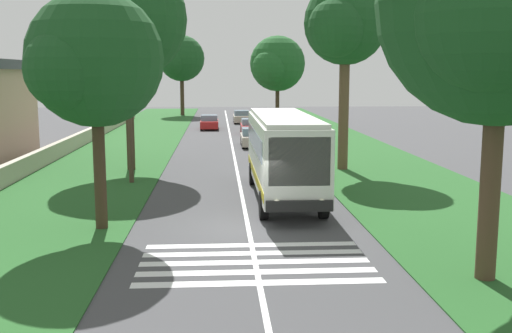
{
  "coord_description": "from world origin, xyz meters",
  "views": [
    {
      "loc": [
        -21.37,
        1.05,
        5.52
      ],
      "look_at": [
        4.12,
        -0.54,
        1.6
      ],
      "focal_mm": 42.59,
      "sensor_mm": 36.0,
      "label": 1
    }
  ],
  "objects": [
    {
      "name": "utility_pole",
      "position": [
        9.37,
        5.48,
        3.87
      ],
      "size": [
        0.24,
        1.4,
        7.39
      ],
      "color": "#473828",
      "rests_on": "grass_verge_left"
    },
    {
      "name": "roadside_tree_left_2",
      "position": [
        13.68,
        6.23,
        8.35
      ],
      "size": [
        7.65,
        6.71,
        11.83
      ],
      "color": "#3D2D1E",
      "rests_on": "grass_verge_left"
    },
    {
      "name": "roadside_tree_right_0",
      "position": [
        41.6,
        -4.95,
        6.37
      ],
      "size": [
        6.79,
        5.68,
        9.33
      ],
      "color": "#3D2D1E",
      "rests_on": "grass_verge_right"
    },
    {
      "name": "trailing_car_3",
      "position": [
        46.9,
        -1.56,
        0.67
      ],
      "size": [
        4.3,
        1.78,
        1.43
      ],
      "color": "#B7A893",
      "rests_on": "ground"
    },
    {
      "name": "grass_verge_left",
      "position": [
        15.0,
        8.2,
        0.02
      ],
      "size": [
        120.0,
        8.0,
        0.04
      ],
      "primitive_type": "cube",
      "color": "#235623",
      "rests_on": "ground"
    },
    {
      "name": "zebra_crossing",
      "position": [
        -4.1,
        0.0,
        0.0
      ],
      "size": [
        4.05,
        6.8,
        0.01
      ],
      "color": "silver",
      "rests_on": "ground"
    },
    {
      "name": "roadside_tree_right_2",
      "position": [
        13.0,
        -5.98,
        8.14
      ],
      "size": [
        5.61,
        4.71,
        10.65
      ],
      "color": "brown",
      "rests_on": "grass_verge_right"
    },
    {
      "name": "grass_verge_right",
      "position": [
        15.0,
        -8.2,
        0.02
      ],
      "size": [
        120.0,
        8.0,
        0.04
      ],
      "primitive_type": "cube",
      "color": "#235623",
      "rests_on": "ground"
    },
    {
      "name": "roadside_tree_left_1",
      "position": [
        0.19,
        5.35,
        5.89
      ],
      "size": [
        5.38,
        4.71,
        8.33
      ],
      "color": "#3D2D1E",
      "rests_on": "grass_verge_left"
    },
    {
      "name": "ground",
      "position": [
        0.0,
        0.0,
        0.0
      ],
      "size": [
        160.0,
        160.0,
        0.0
      ],
      "primitive_type": "plane",
      "color": "#424244"
    },
    {
      "name": "roadside_tree_right_1",
      "position": [
        -5.97,
        -5.99,
        7.16
      ],
      "size": [
        7.02,
        6.31,
        10.41
      ],
      "color": "#4C3826",
      "rests_on": "grass_verge_right"
    },
    {
      "name": "trailing_car_1",
      "position": [
        34.27,
        -1.92,
        0.67
      ],
      "size": [
        4.3,
        1.78,
        1.43
      ],
      "color": "#B21E1E",
      "rests_on": "ground"
    },
    {
      "name": "roadside_tree_left_0",
      "position": [
        60.19,
        5.92,
        7.32
      ],
      "size": [
        7.13,
        6.02,
        10.46
      ],
      "color": "#3D2D1E",
      "rests_on": "grass_verge_left"
    },
    {
      "name": "roadside_wall",
      "position": [
        20.0,
        11.6,
        0.55
      ],
      "size": [
        70.0,
        0.4,
        1.02
      ],
      "primitive_type": "cube",
      "color": "#B2A893",
      "rests_on": "grass_verge_left"
    },
    {
      "name": "coach_bus",
      "position": [
        5.15,
        -1.8,
        2.15
      ],
      "size": [
        11.16,
        2.62,
        3.73
      ],
      "color": "silver",
      "rests_on": "ground"
    },
    {
      "name": "centre_line",
      "position": [
        15.0,
        0.0,
        0.0
      ],
      "size": [
        110.0,
        0.16,
        0.01
      ],
      "primitive_type": "cube",
      "color": "silver",
      "rests_on": "ground"
    },
    {
      "name": "trailing_car_2",
      "position": [
        39.46,
        1.94,
        0.67
      ],
      "size": [
        4.3,
        1.78,
        1.43
      ],
      "color": "#B21E1E",
      "rests_on": "ground"
    },
    {
      "name": "trailing_car_0",
      "position": [
        24.67,
        -1.57,
        0.67
      ],
      "size": [
        4.3,
        1.78,
        1.43
      ],
      "color": "#B7A893",
      "rests_on": "ground"
    }
  ]
}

